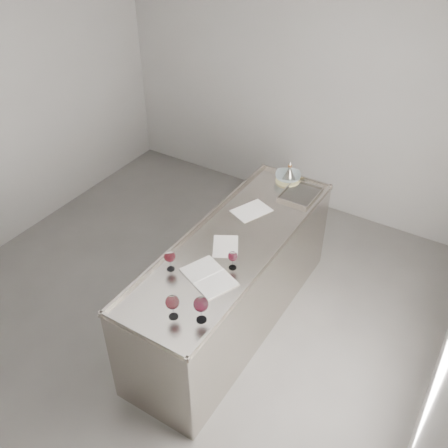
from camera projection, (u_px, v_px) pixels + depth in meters
The scene contains 12 objects.
room_shell at pixel (159, 194), 3.86m from camera, with size 4.54×5.04×2.84m.
counter at pixel (233, 282), 4.41m from camera, with size 0.77×2.42×0.97m.
wine_glass_left at pixel (170, 257), 3.78m from camera, with size 0.09×0.09×0.17m.
wine_glass_middle at pixel (172, 303), 3.38m from camera, with size 0.10×0.10×0.19m.
wine_glass_right at pixel (201, 305), 3.35m from camera, with size 0.11×0.11×0.21m.
wine_glass_small at pixel (233, 257), 3.80m from camera, with size 0.08×0.08×0.16m.
notebook at pixel (209, 277), 3.78m from camera, with size 0.48×0.42×0.02m.
loose_paper_top at pixel (226, 246), 4.07m from camera, with size 0.20×0.29×0.00m, color silver.
loose_paper_under at pixel (251, 211), 4.47m from camera, with size 0.23×0.33×0.00m, color white.
trivet at pixel (288, 180), 4.87m from camera, with size 0.24×0.24×0.02m, color #D2CA88.
ceramic_bowl at pixel (288, 177), 4.85m from camera, with size 0.25×0.25×0.06m, color #8B9DA2.
wine_funnel at pixel (289, 175), 4.83m from camera, with size 0.16×0.16×0.23m.
Camera 1 is at (2.12, -2.48, 3.53)m, focal length 40.00 mm.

